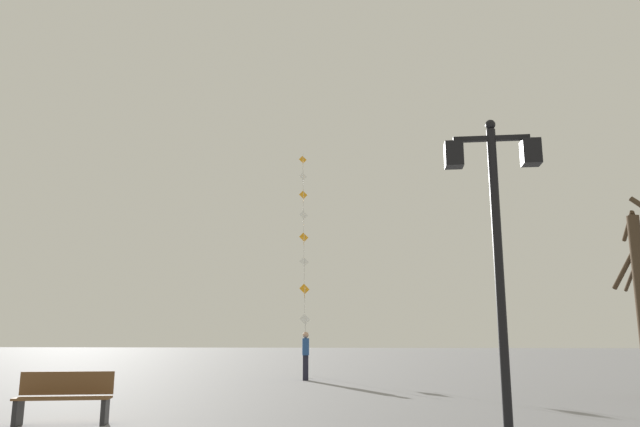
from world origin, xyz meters
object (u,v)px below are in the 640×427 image
at_px(kite_train, 304,237).
at_px(kite_flyer, 306,355).
at_px(twin_lantern_lamp_post, 496,212).
at_px(park_bench, 64,398).

relative_size(kite_train, kite_flyer, 7.09).
bearing_deg(twin_lantern_lamp_post, kite_train, 106.24).
xyz_separation_m(kite_flyer, park_bench, (-2.65, -11.74, -0.45)).
bearing_deg(park_bench, kite_flyer, 63.05).
bearing_deg(kite_train, kite_flyer, -81.21).
distance_m(kite_train, park_bench, 19.83).
xyz_separation_m(twin_lantern_lamp_post, kite_flyer, (-4.71, 12.82, -2.47)).
relative_size(twin_lantern_lamp_post, kite_flyer, 2.85).
bearing_deg(kite_train, twin_lantern_lamp_post, -73.76).
height_order(twin_lantern_lamp_post, park_bench, twin_lantern_lamp_post).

